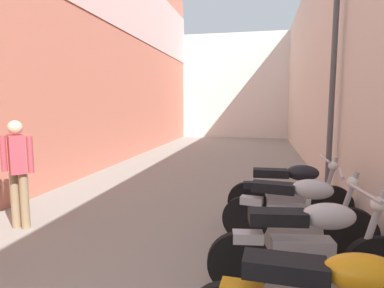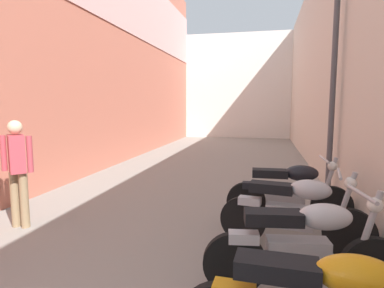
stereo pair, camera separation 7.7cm
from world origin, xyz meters
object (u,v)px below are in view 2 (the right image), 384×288
at_px(motorcycle_fourth, 304,246).
at_px(motorcycle_fifth, 295,211).
at_px(motorcycle_sixth, 289,191).
at_px(pedestrian_further_down, 17,166).
at_px(street_lamp, 328,62).

bearing_deg(motorcycle_fourth, motorcycle_fifth, 90.00).
distance_m(motorcycle_sixth, pedestrian_further_down, 4.01).
bearing_deg(street_lamp, pedestrian_further_down, -152.67).
xyz_separation_m(motorcycle_fourth, motorcycle_fifth, (-0.00, 1.01, 0.00)).
height_order(motorcycle_fifth, pedestrian_further_down, pedestrian_further_down).
distance_m(motorcycle_fourth, street_lamp, 3.92).
distance_m(motorcycle_fifth, motorcycle_sixth, 0.93).
xyz_separation_m(motorcycle_sixth, street_lamp, (0.69, 1.33, 2.05)).
height_order(motorcycle_fifth, motorcycle_sixth, same).
xyz_separation_m(motorcycle_fourth, motorcycle_sixth, (0.00, 1.94, 0.00)).
distance_m(motorcycle_sixth, street_lamp, 2.54).
relative_size(motorcycle_fourth, motorcycle_fifth, 1.00).
bearing_deg(pedestrian_further_down, street_lamp, 27.33).
bearing_deg(motorcycle_fifth, pedestrian_further_down, -178.60).
distance_m(motorcycle_fourth, motorcycle_sixth, 1.94).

